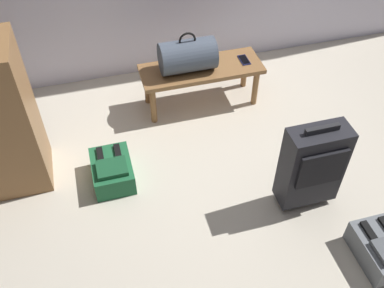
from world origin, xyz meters
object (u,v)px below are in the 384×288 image
bench (201,73)px  cell_phone (244,60)px  duffel_bag_slate (187,56)px  suitcase_upright_charcoal (312,166)px  backpack_green (112,171)px  backpack_grey (382,249)px

bench → cell_phone: 0.37m
duffel_bag_slate → bench: bearing=0.0°
bench → suitcase_upright_charcoal: (0.39, -1.21, 0.04)m
cell_phone → duffel_bag_slate: bearing=179.9°
suitcase_upright_charcoal → backpack_green: (-1.25, 0.54, -0.26)m
duffel_bag_slate → suitcase_upright_charcoal: size_ratio=0.64×
cell_phone → backpack_grey: size_ratio=0.38×
duffel_bag_slate → cell_phone: 0.50m
duffel_bag_slate → cell_phone: (0.49, -0.00, -0.13)m
duffel_bag_slate → backpack_green: 1.08m
duffel_bag_slate → suitcase_upright_charcoal: (0.51, -1.21, -0.15)m
backpack_green → cell_phone: bearing=28.7°
cell_phone → backpack_grey: (0.28, -1.75, -0.28)m
backpack_green → backpack_grey: bearing=-35.7°
duffel_bag_slate → suitcase_upright_charcoal: duffel_bag_slate is taller
bench → suitcase_upright_charcoal: size_ratio=1.44×
cell_phone → suitcase_upright_charcoal: 1.21m
duffel_bag_slate → backpack_green: (-0.74, -0.67, -0.41)m
suitcase_upright_charcoal → backpack_grey: size_ratio=1.82×
cell_phone → backpack_green: 1.43m
cell_phone → backpack_grey: cell_phone is taller
bench → cell_phone: cell_phone is taller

